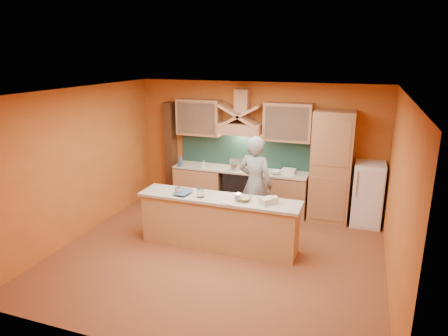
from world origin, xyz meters
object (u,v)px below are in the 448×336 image
(stove, at_px, (239,189))
(person, at_px, (255,185))
(fridge, at_px, (368,194))
(kitchen_scale, at_px, (238,198))
(mixing_bowl, at_px, (243,199))

(stove, bearing_deg, person, -58.86)
(fridge, distance_m, person, 2.34)
(person, height_order, kitchen_scale, person)
(fridge, xyz_separation_m, kitchen_scale, (-2.14, -1.93, 0.34))
(stove, bearing_deg, kitchen_scale, -73.75)
(stove, height_order, person, person)
(stove, height_order, kitchen_scale, kitchen_scale)
(stove, xyz_separation_m, person, (0.64, -1.06, 0.51))
(kitchen_scale, bearing_deg, fridge, 24.40)
(fridge, distance_m, kitchen_scale, 2.90)
(stove, height_order, mixing_bowl, mixing_bowl)
(fridge, xyz_separation_m, person, (-2.06, -1.06, 0.31))
(person, height_order, mixing_bowl, person)
(kitchen_scale, bearing_deg, person, 67.29)
(fridge, xyz_separation_m, mixing_bowl, (-2.04, -1.92, 0.33))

